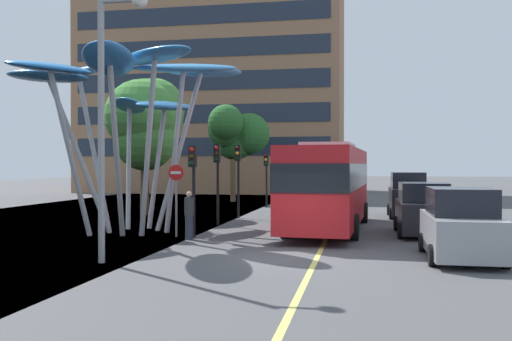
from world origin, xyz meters
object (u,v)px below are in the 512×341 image
object	(u,v)px
traffic_light_island_mid	(238,166)
no_entry_sign	(176,189)
car_parked_mid	(423,210)
car_parked_near	(461,226)
street_lamp	(112,92)
car_parked_far	(408,197)
pedestrian	(189,215)
leaf_sculpture	(130,85)
traffic_light_kerb_far	(217,167)
traffic_light_opposite	(266,168)
traffic_light_kerb_near	(193,171)
red_bus	(329,183)

from	to	relation	value
traffic_light_island_mid	no_entry_sign	xyz separation A→B (m)	(-0.72, -7.59, -0.88)
car_parked_mid	car_parked_near	bearing A→B (deg)	-85.35
street_lamp	no_entry_sign	bearing A→B (deg)	91.14
car_parked_far	pedestrian	distance (m)	13.45
leaf_sculpture	traffic_light_kerb_far	size ratio (longest dim) A/B	2.84
traffic_light_island_mid	car_parked_near	size ratio (longest dim) A/B	0.89
leaf_sculpture	traffic_light_island_mid	world-z (taller)	leaf_sculpture
traffic_light_opposite	traffic_light_kerb_far	bearing A→B (deg)	-92.11
traffic_light_island_mid	car_parked_far	size ratio (longest dim) A/B	0.91
traffic_light_kerb_near	pedestrian	bearing A→B (deg)	-91.53
leaf_sculpture	pedestrian	bearing A→B (deg)	-28.96
car_parked_far	no_entry_sign	bearing A→B (deg)	-133.76
red_bus	no_entry_sign	distance (m)	6.47
traffic_light_kerb_near	car_parked_mid	size ratio (longest dim) A/B	0.81
traffic_light_kerb_far	pedestrian	bearing A→B (deg)	-87.34
traffic_light_kerb_near	red_bus	bearing A→B (deg)	36.55
leaf_sculpture	traffic_light_island_mid	xyz separation A→B (m)	(2.99, 6.65, -3.24)
red_bus	car_parked_far	world-z (taller)	red_bus
car_parked_far	pedestrian	world-z (taller)	car_parked_far
traffic_light_kerb_far	car_parked_near	size ratio (longest dim) A/B	0.87
red_bus	pedestrian	distance (m)	6.37
traffic_light_kerb_far	red_bus	bearing A→B (deg)	-10.34
red_bus	traffic_light_island_mid	bearing A→B (deg)	138.39
traffic_light_kerb_near	traffic_light_island_mid	size ratio (longest dim) A/B	0.93
leaf_sculpture	car_parked_far	xyz separation A→B (m)	(11.54, 8.73, -4.85)
street_lamp	traffic_light_opposite	bearing A→B (deg)	87.82
traffic_light_kerb_far	no_entry_sign	world-z (taller)	traffic_light_kerb_far
car_parked_mid	traffic_light_island_mid	bearing A→B (deg)	148.19
traffic_light_kerb_near	traffic_light_kerb_far	distance (m)	4.50
pedestrian	no_entry_sign	bearing A→B (deg)	135.78
traffic_light_opposite	street_lamp	xyz separation A→B (m)	(-0.80, -20.90, 2.25)
traffic_light_opposite	traffic_light_kerb_near	bearing A→B (deg)	-90.59
traffic_light_opposite	car_parked_far	world-z (taller)	traffic_light_opposite
traffic_light_kerb_far	traffic_light_opposite	world-z (taller)	traffic_light_kerb_far
traffic_light_kerb_far	car_parked_mid	xyz separation A→B (m)	(8.77, -1.93, -1.68)
traffic_light_island_mid	car_parked_near	xyz separation A→B (m)	(9.03, -10.98, -1.73)
leaf_sculpture	street_lamp	bearing A→B (deg)	-70.61
red_bus	car_parked_mid	distance (m)	3.98
car_parked_near	pedestrian	distance (m)	9.39
street_lamp	no_entry_sign	distance (m)	6.54
traffic_light_opposite	car_parked_near	distance (m)	20.52
traffic_light_island_mid	car_parked_near	bearing A→B (deg)	-50.59
traffic_light_kerb_near	traffic_light_kerb_far	bearing A→B (deg)	93.06
red_bus	street_lamp	size ratio (longest dim) A/B	1.48
red_bus	traffic_light_island_mid	size ratio (longest dim) A/B	2.98
car_parked_mid	leaf_sculpture	bearing A→B (deg)	-173.42
traffic_light_kerb_far	car_parked_far	distance (m)	10.44
traffic_light_kerb_near	car_parked_mid	distance (m)	9.04
traffic_light_kerb_far	traffic_light_opposite	xyz separation A→B (m)	(0.40, 10.86, -0.12)
pedestrian	traffic_light_kerb_near	bearing A→B (deg)	88.47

